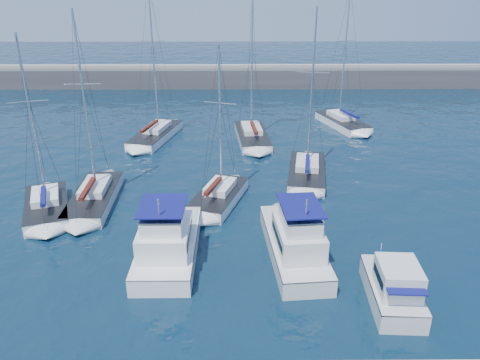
{
  "coord_description": "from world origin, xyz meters",
  "views": [
    {
      "loc": [
        1.65,
        -26.23,
        16.78
      ],
      "look_at": [
        1.91,
        5.38,
        3.0
      ],
      "focal_mm": 35.0,
      "sensor_mm": 36.0,
      "label": 1
    }
  ],
  "objects_px": {
    "sailboat_mid_b": "(94,197)",
    "motor_yacht_port_inner": "(167,243)",
    "motor_yacht_stbd_outer": "(394,289)",
    "sailboat_back_a": "(156,134)",
    "sailboat_mid_c": "(219,197)",
    "sailboat_back_b": "(252,136)",
    "sailboat_back_c": "(342,122)",
    "motor_yacht_stbd_inner": "(295,243)",
    "sailboat_mid_d": "(307,172)",
    "sailboat_mid_a": "(47,206)"
  },
  "relations": [
    {
      "from": "motor_yacht_stbd_inner",
      "to": "motor_yacht_port_inner",
      "type": "bearing_deg",
      "value": 175.02
    },
    {
      "from": "sailboat_mid_c",
      "to": "sailboat_mid_a",
      "type": "bearing_deg",
      "value": -155.05
    },
    {
      "from": "motor_yacht_stbd_inner",
      "to": "sailboat_mid_c",
      "type": "height_order",
      "value": "sailboat_mid_c"
    },
    {
      "from": "sailboat_back_b",
      "to": "sailboat_mid_d",
      "type": "bearing_deg",
      "value": -71.55
    },
    {
      "from": "sailboat_mid_a",
      "to": "sailboat_mid_c",
      "type": "distance_m",
      "value": 13.33
    },
    {
      "from": "motor_yacht_stbd_inner",
      "to": "sailboat_mid_d",
      "type": "distance_m",
      "value": 13.5
    },
    {
      "from": "motor_yacht_stbd_inner",
      "to": "sailboat_back_a",
      "type": "bearing_deg",
      "value": 112.84
    },
    {
      "from": "motor_yacht_stbd_inner",
      "to": "sailboat_mid_b",
      "type": "bearing_deg",
      "value": 146.89
    },
    {
      "from": "sailboat_mid_b",
      "to": "sailboat_back_a",
      "type": "relative_size",
      "value": 0.89
    },
    {
      "from": "motor_yacht_stbd_outer",
      "to": "sailboat_back_c",
      "type": "xyz_separation_m",
      "value": [
        4.27,
        33.71,
        -0.41
      ]
    },
    {
      "from": "sailboat_mid_b",
      "to": "sailboat_back_b",
      "type": "xyz_separation_m",
      "value": [
        13.18,
        15.61,
        0.0
      ]
    },
    {
      "from": "sailboat_mid_c",
      "to": "sailboat_mid_d",
      "type": "distance_m",
      "value": 9.3
    },
    {
      "from": "sailboat_mid_a",
      "to": "sailboat_back_a",
      "type": "bearing_deg",
      "value": 52.87
    },
    {
      "from": "motor_yacht_stbd_inner",
      "to": "motor_yacht_stbd_outer",
      "type": "bearing_deg",
      "value": -48.14
    },
    {
      "from": "motor_yacht_port_inner",
      "to": "sailboat_mid_c",
      "type": "height_order",
      "value": "sailboat_mid_c"
    },
    {
      "from": "sailboat_back_c",
      "to": "motor_yacht_stbd_outer",
      "type": "bearing_deg",
      "value": -115.82
    },
    {
      "from": "motor_yacht_port_inner",
      "to": "sailboat_mid_a",
      "type": "height_order",
      "value": "sailboat_mid_a"
    },
    {
      "from": "motor_yacht_stbd_outer",
      "to": "sailboat_back_a",
      "type": "distance_m",
      "value": 34.0
    },
    {
      "from": "motor_yacht_port_inner",
      "to": "sailboat_back_c",
      "type": "relative_size",
      "value": 0.57
    },
    {
      "from": "sailboat_mid_a",
      "to": "motor_yacht_port_inner",
      "type": "bearing_deg",
      "value": -52.18
    },
    {
      "from": "sailboat_mid_a",
      "to": "sailboat_mid_b",
      "type": "relative_size",
      "value": 0.9
    },
    {
      "from": "motor_yacht_stbd_outer",
      "to": "sailboat_mid_b",
      "type": "xyz_separation_m",
      "value": [
        -20.09,
        12.78,
        -0.42
      ]
    },
    {
      "from": "motor_yacht_port_inner",
      "to": "sailboat_back_a",
      "type": "relative_size",
      "value": 0.53
    },
    {
      "from": "motor_yacht_port_inner",
      "to": "sailboat_mid_d",
      "type": "relative_size",
      "value": 0.6
    },
    {
      "from": "sailboat_back_b",
      "to": "sailboat_back_c",
      "type": "bearing_deg",
      "value": 20.19
    },
    {
      "from": "motor_yacht_stbd_outer",
      "to": "sailboat_back_b",
      "type": "xyz_separation_m",
      "value": [
        -6.91,
        28.4,
        -0.42
      ]
    },
    {
      "from": "sailboat_back_c",
      "to": "sailboat_mid_d",
      "type": "bearing_deg",
      "value": -131.05
    },
    {
      "from": "sailboat_mid_c",
      "to": "sailboat_mid_b",
      "type": "bearing_deg",
      "value": -162.02
    },
    {
      "from": "sailboat_mid_b",
      "to": "motor_yacht_port_inner",
      "type": "bearing_deg",
      "value": -51.54
    },
    {
      "from": "motor_yacht_stbd_outer",
      "to": "sailboat_mid_b",
      "type": "relative_size",
      "value": 0.38
    },
    {
      "from": "sailboat_back_a",
      "to": "sailboat_back_c",
      "type": "height_order",
      "value": "sailboat_back_a"
    },
    {
      "from": "sailboat_back_b",
      "to": "motor_yacht_stbd_inner",
      "type": "bearing_deg",
      "value": -90.4
    },
    {
      "from": "sailboat_back_a",
      "to": "sailboat_mid_d",
      "type": "bearing_deg",
      "value": -22.55
    },
    {
      "from": "sailboat_mid_a",
      "to": "sailboat_back_a",
      "type": "xyz_separation_m",
      "value": [
        5.61,
        17.87,
        0.02
      ]
    },
    {
      "from": "sailboat_mid_d",
      "to": "sailboat_back_a",
      "type": "distance_m",
      "value": 19.04
    },
    {
      "from": "motor_yacht_port_inner",
      "to": "motor_yacht_stbd_inner",
      "type": "height_order",
      "value": "same"
    },
    {
      "from": "sailboat_mid_d",
      "to": "motor_yacht_stbd_outer",
      "type": "bearing_deg",
      "value": -73.71
    },
    {
      "from": "motor_yacht_port_inner",
      "to": "sailboat_mid_b",
      "type": "xyz_separation_m",
      "value": [
        -7.0,
        8.15,
        -0.61
      ]
    },
    {
      "from": "motor_yacht_stbd_inner",
      "to": "sailboat_back_c",
      "type": "relative_size",
      "value": 0.61
    },
    {
      "from": "motor_yacht_stbd_outer",
      "to": "sailboat_mid_a",
      "type": "bearing_deg",
      "value": 157.65
    },
    {
      "from": "sailboat_mid_b",
      "to": "sailboat_mid_d",
      "type": "xyz_separation_m",
      "value": [
        17.81,
        5.06,
        -0.0
      ]
    },
    {
      "from": "motor_yacht_stbd_outer",
      "to": "sailboat_mid_c",
      "type": "xyz_separation_m",
      "value": [
        -10.1,
        12.81,
        -0.43
      ]
    },
    {
      "from": "motor_yacht_port_inner",
      "to": "motor_yacht_stbd_inner",
      "type": "distance_m",
      "value": 8.19
    },
    {
      "from": "sailboat_mid_c",
      "to": "sailboat_back_c",
      "type": "bearing_deg",
      "value": 73.28
    },
    {
      "from": "sailboat_mid_d",
      "to": "sailboat_back_c",
      "type": "bearing_deg",
      "value": 76.55
    },
    {
      "from": "motor_yacht_stbd_outer",
      "to": "sailboat_back_a",
      "type": "xyz_separation_m",
      "value": [
        -17.71,
        29.02,
        -0.41
      ]
    },
    {
      "from": "sailboat_back_a",
      "to": "sailboat_back_c",
      "type": "relative_size",
      "value": 1.06
    },
    {
      "from": "motor_yacht_stbd_outer",
      "to": "sailboat_mid_a",
      "type": "xyz_separation_m",
      "value": [
        -23.32,
        11.15,
        -0.43
      ]
    },
    {
      "from": "sailboat_mid_a",
      "to": "sailboat_mid_c",
      "type": "xyz_separation_m",
      "value": [
        13.22,
        1.66,
        -0.0
      ]
    },
    {
      "from": "sailboat_back_c",
      "to": "sailboat_back_a",
      "type": "bearing_deg",
      "value": 173.44
    }
  ]
}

